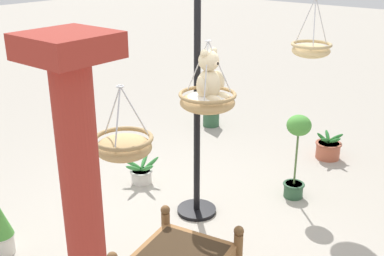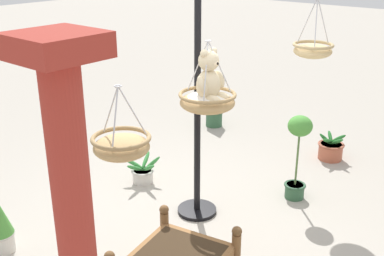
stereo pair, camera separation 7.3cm
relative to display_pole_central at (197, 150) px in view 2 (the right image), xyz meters
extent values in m
plane|color=#A8A093|center=(0.24, 0.00, -0.76)|extent=(40.00, 40.00, 0.00)
cylinder|color=black|center=(0.00, 0.00, 0.44)|extent=(0.07, 0.07, 2.40)
cylinder|color=black|center=(0.00, 0.00, -0.74)|extent=(0.44, 0.44, 0.04)
ellipsoid|color=tan|center=(0.15, 0.25, 0.63)|extent=(0.54, 0.54, 0.18)
torus|color=#97794E|center=(0.15, 0.25, 0.71)|extent=(0.57, 0.57, 0.04)
ellipsoid|color=silver|center=(0.15, 0.25, 0.65)|extent=(0.48, 0.48, 0.15)
cylinder|color=#B7B7BC|center=(0.26, 0.31, 0.97)|extent=(0.23, 0.14, 0.53)
cylinder|color=#B7B7BC|center=(0.04, 0.31, 0.97)|extent=(0.23, 0.14, 0.53)
cylinder|color=#B7B7BC|center=(0.15, 0.13, 0.97)|extent=(0.01, 0.26, 0.53)
torus|color=#B7B7BC|center=(0.15, 0.25, 1.23)|extent=(0.06, 0.06, 0.01)
ellipsoid|color=beige|center=(0.15, 0.26, 0.81)|extent=(0.26, 0.22, 0.31)
sphere|color=beige|center=(0.15, 0.26, 1.05)|extent=(0.24, 0.24, 0.20)
ellipsoid|color=beige|center=(0.15, 0.33, 1.03)|extent=(0.10, 0.09, 0.06)
sphere|color=black|center=(0.15, 0.36, 1.03)|extent=(0.03, 0.03, 0.03)
sphere|color=beige|center=(0.08, 0.26, 1.13)|extent=(0.08, 0.08, 0.08)
sphere|color=beige|center=(0.22, 0.26, 1.13)|extent=(0.08, 0.08, 0.08)
ellipsoid|color=beige|center=(0.01, 0.29, 0.85)|extent=(0.08, 0.15, 0.20)
ellipsoid|color=beige|center=(0.29, 0.29, 0.85)|extent=(0.08, 0.15, 0.20)
ellipsoid|color=beige|center=(0.08, 0.37, 0.69)|extent=(0.09, 0.18, 0.09)
ellipsoid|color=beige|center=(0.22, 0.37, 0.69)|extent=(0.09, 0.18, 0.09)
ellipsoid|color=tan|center=(-1.36, 0.59, 0.94)|extent=(0.44, 0.44, 0.16)
torus|color=tan|center=(-1.36, 0.59, 1.01)|extent=(0.46, 0.46, 0.04)
cylinder|color=#B7B7BC|center=(-1.27, 0.64, 1.27)|extent=(0.19, 0.12, 0.53)
cylinder|color=#B7B7BC|center=(-1.44, 0.64, 1.27)|extent=(0.19, 0.12, 0.53)
cylinder|color=#B7B7BC|center=(-1.36, 0.49, 1.27)|extent=(0.01, 0.21, 0.53)
ellipsoid|color=tan|center=(1.39, 0.37, 0.60)|extent=(0.44, 0.44, 0.17)
torus|color=#97794E|center=(1.39, 0.37, 0.68)|extent=(0.47, 0.47, 0.04)
cylinder|color=#B7B7BC|center=(1.48, 0.43, 0.88)|extent=(0.19, 0.12, 0.42)
cylinder|color=#B7B7BC|center=(1.30, 0.43, 0.88)|extent=(0.19, 0.12, 0.42)
cylinder|color=#B7B7BC|center=(1.39, 0.27, 0.88)|extent=(0.01, 0.21, 0.42)
torus|color=#B7B7BC|center=(1.39, 0.37, 1.09)|extent=(0.06, 0.06, 0.01)
cube|color=#9E2D23|center=(2.61, 1.44, 1.72)|extent=(0.32, 0.32, 0.10)
cylinder|color=brown|center=(0.91, 0.35, -0.49)|extent=(0.08, 0.08, 0.54)
sphere|color=brown|center=(0.77, 1.07, -0.19)|extent=(0.09, 0.09, 0.09)
sphere|color=brown|center=(0.91, 0.35, -0.19)|extent=(0.09, 0.09, 0.09)
sphere|color=brown|center=(1.69, 0.50, -0.19)|extent=(0.09, 0.09, 0.09)
cylinder|color=#AD563D|center=(-2.32, 0.54, -0.65)|extent=(0.33, 0.33, 0.23)
torus|color=#9C4E37|center=(-2.32, 0.54, -0.55)|extent=(0.37, 0.37, 0.03)
cylinder|color=#382819|center=(-2.32, 0.54, -0.55)|extent=(0.29, 0.29, 0.03)
ellipsoid|color=#28702D|center=(-2.22, 0.52, -0.46)|extent=(0.23, 0.09, 0.12)
ellipsoid|color=#28702D|center=(-2.29, 0.63, -0.47)|extent=(0.10, 0.22, 0.16)
ellipsoid|color=#28702D|center=(-2.40, 0.61, -0.46)|extent=(0.20, 0.18, 0.13)
ellipsoid|color=#28702D|center=(-2.39, 0.48, -0.46)|extent=(0.20, 0.18, 0.14)
ellipsoid|color=#28702D|center=(-2.29, 0.46, -0.48)|extent=(0.12, 0.21, 0.18)
cylinder|color=#2D5638|center=(-2.31, -1.53, -0.64)|extent=(0.27, 0.27, 0.25)
torus|color=#294E32|center=(-2.31, -1.53, -0.52)|extent=(0.30, 0.30, 0.03)
cylinder|color=#382819|center=(-2.31, -1.53, -0.53)|extent=(0.24, 0.24, 0.03)
cone|color=#38843D|center=(-2.31, -1.53, -0.32)|extent=(0.30, 0.30, 0.39)
cylinder|color=beige|center=(1.80, -1.00, -0.66)|extent=(0.24, 0.24, 0.21)
torus|color=#BCB7AE|center=(1.80, -1.00, -0.57)|extent=(0.27, 0.27, 0.03)
cylinder|color=#382819|center=(1.80, -1.00, -0.57)|extent=(0.21, 0.21, 0.03)
cylinder|color=#2D5638|center=(-1.00, 0.69, -0.68)|extent=(0.23, 0.23, 0.18)
torus|color=#294E32|center=(-1.00, 0.69, -0.60)|extent=(0.26, 0.26, 0.03)
cylinder|color=#382819|center=(-1.00, 0.69, -0.60)|extent=(0.20, 0.20, 0.03)
cylinder|color=#4C6B38|center=(-1.00, 0.69, -0.27)|extent=(0.02, 0.02, 0.63)
ellipsoid|color=#478E38|center=(-1.00, 0.69, 0.15)|extent=(0.28, 0.28, 0.24)
cylinder|color=beige|center=(-0.12, -0.99, -0.68)|extent=(0.26, 0.26, 0.16)
torus|color=#BCB7AE|center=(-0.12, -0.99, -0.61)|extent=(0.29, 0.29, 0.03)
cylinder|color=#382819|center=(-0.12, -0.99, -0.62)|extent=(0.23, 0.23, 0.03)
ellipsoid|color=#38843D|center=(0.01, -0.99, -0.52)|extent=(0.28, 0.05, 0.19)
ellipsoid|color=#38843D|center=(-0.10, -0.87, -0.53)|extent=(0.09, 0.28, 0.20)
ellipsoid|color=#38843D|center=(-0.22, -0.93, -0.53)|extent=(0.24, 0.19, 0.23)
ellipsoid|color=#38843D|center=(-0.24, -1.05, -0.52)|extent=(0.28, 0.17, 0.17)
ellipsoid|color=#38843D|center=(-0.07, -1.12, -0.52)|extent=(0.16, 0.29, 0.16)
camera|label=1|loc=(3.68, 2.91, 2.07)|focal=44.40mm
camera|label=2|loc=(3.64, 2.97, 2.07)|focal=44.40mm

